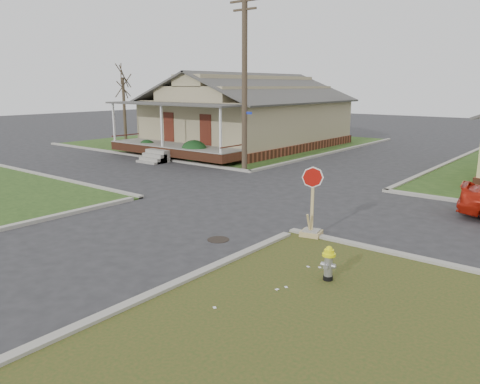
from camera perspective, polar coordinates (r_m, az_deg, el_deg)
The scene contains 11 objects.
ground at distance 15.45m, azimuth -7.60°, elevation -3.69°, with size 120.00×120.00×0.00m, color #2A2A2C.
verge_far_left at distance 37.12m, azimuth -1.51°, elevation 6.14°, with size 19.00×19.00×0.05m, color #284518.
curbs at distance 19.12m, azimuth 3.24°, elevation -0.37°, with size 80.00×40.00×0.12m, color #A39F93, non-canonical shape.
manhole at distance 13.65m, azimuth -2.66°, elevation -5.81°, with size 0.64×0.64×0.01m, color black.
corner_house at distance 34.02m, azimuth 0.94°, elevation 9.34°, with size 10.10×15.50×5.30m.
utility_pole at distance 24.25m, azimuth 0.56°, elevation 13.55°, with size 1.80×0.28×9.00m.
tree_far_left at distance 36.37m, azimuth -13.91°, elevation 9.55°, with size 0.22×0.22×4.90m, color #3E3124.
fire_hydrant at distance 10.85m, azimuth 10.76°, elevation -8.31°, with size 0.30×0.30×0.81m.
stop_sign at distance 13.88m, azimuth 8.72°, elevation -3.51°, with size 0.59×0.57×2.07m.
hedge_left at distance 30.31m, azimuth -11.24°, elevation 5.39°, with size 1.33×1.09×1.01m, color #133517.
hedge_right at distance 27.31m, azimuth -5.61°, elevation 4.97°, with size 1.56×1.28×1.19m, color #133517.
Camera 1 is at (10.75, -10.20, 4.38)m, focal length 35.00 mm.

